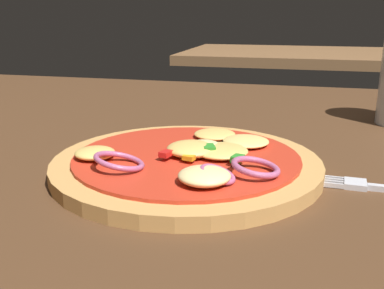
{
  "coord_description": "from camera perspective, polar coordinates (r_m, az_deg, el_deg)",
  "views": [
    {
      "loc": [
        0.09,
        -0.37,
        0.18
      ],
      "look_at": [
        -0.01,
        0.03,
        0.05
      ],
      "focal_mm": 42.44,
      "sensor_mm": 36.0,
      "label": 1
    }
  ],
  "objects": [
    {
      "name": "dining_table",
      "position": [
        0.41,
        0.73,
        -6.09
      ],
      "size": [
        1.5,
        1.07,
        0.03
      ],
      "color": "#4C301C",
      "rests_on": "ground"
    },
    {
      "name": "background_table",
      "position": [
        1.71,
        12.07,
        10.87
      ],
      "size": [
        0.74,
        0.54,
        0.03
      ],
      "color": "brown",
      "rests_on": "ground"
    },
    {
      "name": "pizza",
      "position": [
        0.42,
        -0.47,
        -2.23
      ],
      "size": [
        0.25,
        0.25,
        0.03
      ],
      "color": "tan",
      "rests_on": "dining_table"
    }
  ]
}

